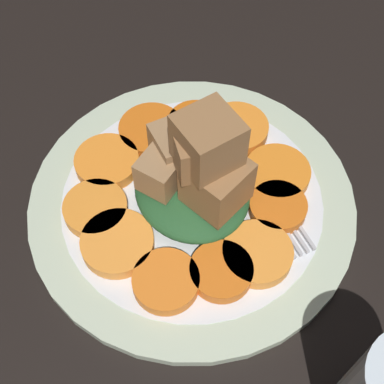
# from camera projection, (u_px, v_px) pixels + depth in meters

# --- Properties ---
(table_slab) EXTENTS (1.20, 1.20, 0.02)m
(table_slab) POSITION_uv_depth(u_px,v_px,m) (192.00, 210.00, 0.51)
(table_slab) COLOR black
(table_slab) RESTS_ON ground
(plate) EXTENTS (0.30, 0.30, 0.01)m
(plate) POSITION_uv_depth(u_px,v_px,m) (192.00, 201.00, 0.50)
(plate) COLOR beige
(plate) RESTS_ON table_slab
(carrot_slice_0) EXTENTS (0.05, 0.05, 0.01)m
(carrot_slice_0) POSITION_uv_depth(u_px,v_px,m) (221.00, 271.00, 0.45)
(carrot_slice_0) COLOR orange
(carrot_slice_0) RESTS_ON plate
(carrot_slice_1) EXTENTS (0.06, 0.06, 0.01)m
(carrot_slice_1) POSITION_uv_depth(u_px,v_px,m) (257.00, 254.00, 0.46)
(carrot_slice_1) COLOR orange
(carrot_slice_1) RESTS_ON plate
(carrot_slice_2) EXTENTS (0.05, 0.05, 0.01)m
(carrot_slice_2) POSITION_uv_depth(u_px,v_px,m) (278.00, 207.00, 0.48)
(carrot_slice_2) COLOR orange
(carrot_slice_2) RESTS_ON plate
(carrot_slice_3) EXTENTS (0.06, 0.06, 0.01)m
(carrot_slice_3) POSITION_uv_depth(u_px,v_px,m) (277.00, 173.00, 0.50)
(carrot_slice_3) COLOR orange
(carrot_slice_3) RESTS_ON plate
(carrot_slice_4) EXTENTS (0.06, 0.06, 0.01)m
(carrot_slice_4) POSITION_uv_depth(u_px,v_px,m) (237.00, 129.00, 0.53)
(carrot_slice_4) COLOR orange
(carrot_slice_4) RESTS_ON plate
(carrot_slice_5) EXTENTS (0.06, 0.06, 0.01)m
(carrot_slice_5) POSITION_uv_depth(u_px,v_px,m) (195.00, 124.00, 0.54)
(carrot_slice_5) COLOR #D55F13
(carrot_slice_5) RESTS_ON plate
(carrot_slice_6) EXTENTS (0.06, 0.06, 0.01)m
(carrot_slice_6) POSITION_uv_depth(u_px,v_px,m) (149.00, 131.00, 0.53)
(carrot_slice_6) COLOR orange
(carrot_slice_6) RESTS_ON plate
(carrot_slice_7) EXTENTS (0.06, 0.06, 0.01)m
(carrot_slice_7) POSITION_uv_depth(u_px,v_px,m) (107.00, 162.00, 0.51)
(carrot_slice_7) COLOR orange
(carrot_slice_7) RESTS_ON plate
(carrot_slice_8) EXTENTS (0.06, 0.06, 0.01)m
(carrot_slice_8) POSITION_uv_depth(u_px,v_px,m) (96.00, 209.00, 0.48)
(carrot_slice_8) COLOR orange
(carrot_slice_8) RESTS_ON plate
(carrot_slice_9) EXTENTS (0.06, 0.06, 0.01)m
(carrot_slice_9) POSITION_uv_depth(u_px,v_px,m) (117.00, 243.00, 0.46)
(carrot_slice_9) COLOR orange
(carrot_slice_9) RESTS_ON plate
(carrot_slice_10) EXTENTS (0.06, 0.06, 0.01)m
(carrot_slice_10) POSITION_uv_depth(u_px,v_px,m) (166.00, 281.00, 0.44)
(carrot_slice_10) COLOR orange
(carrot_slice_10) RESTS_ON plate
(center_pile) EXTENTS (0.11, 0.10, 0.12)m
(center_pile) POSITION_uv_depth(u_px,v_px,m) (197.00, 173.00, 0.46)
(center_pile) COLOR #235128
(center_pile) RESTS_ON plate
(fork) EXTENTS (0.18, 0.03, 0.00)m
(fork) POSITION_uv_depth(u_px,v_px,m) (258.00, 183.00, 0.50)
(fork) COLOR #B2B2B7
(fork) RESTS_ON plate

